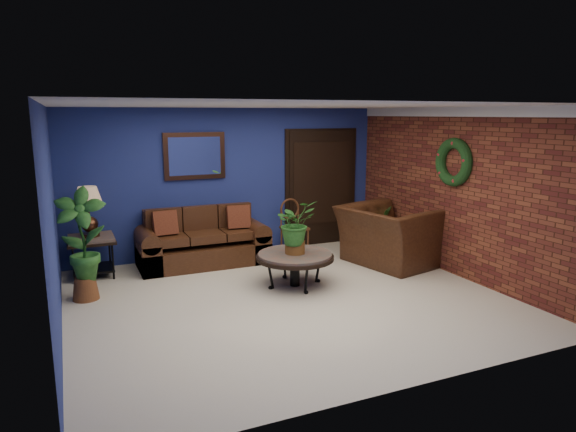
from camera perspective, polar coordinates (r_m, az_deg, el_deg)
name	(u,v)px	position (r m, az deg, el deg)	size (l,w,h in m)	color
floor	(288,298)	(6.88, 0.02, -9.15)	(5.50, 5.50, 0.00)	beige
wall_back	(230,182)	(8.87, -6.51, 3.76)	(5.50, 0.04, 2.50)	navy
wall_left	(52,224)	(6.01, -24.73, -0.80)	(0.04, 5.00, 2.50)	navy
wall_right_brick	(457,193)	(8.04, 18.28, 2.49)	(0.04, 5.00, 2.50)	brown
ceiling	(288,106)	(6.44, 0.02, 12.17)	(5.50, 5.00, 0.02)	silver
crown_molding	(461,112)	(7.94, 18.65, 10.92)	(0.03, 5.00, 0.14)	white
wall_mirror	(195,156)	(8.62, -10.33, 6.58)	(1.02, 0.06, 0.77)	#412416
closet_door	(321,188)	(9.53, 3.69, 3.11)	(1.44, 0.06, 2.18)	black
wreath	(454,162)	(7.99, 17.92, 5.71)	(0.72, 0.72, 0.16)	black
sofa	(202,245)	(8.48, -9.51, -3.20)	(2.05, 0.89, 0.92)	#452613
coffee_table	(295,257)	(7.25, 0.77, -4.61)	(1.10, 1.10, 0.47)	#4C4842
end_table	(92,246)	(8.18, -20.99, -3.11)	(0.67, 0.67, 0.62)	#4C4842
table_lamp	(88,206)	(8.06, -21.29, 1.09)	(0.43, 0.43, 0.72)	#412416
side_chair	(293,222)	(8.99, 0.53, -0.70)	(0.43, 0.43, 0.94)	brown
armchair	(390,236)	(8.44, 11.23, -2.16)	(1.44, 1.26, 0.94)	#452613
coffee_plant	(295,224)	(7.14, 0.78, -0.95)	(0.65, 0.59, 0.75)	brown
floor_plant	(381,229)	(8.99, 10.32, -1.45)	(0.41, 0.34, 0.85)	brown
tall_plant	(82,240)	(7.13, -21.95, -2.50)	(0.74, 0.60, 1.48)	brown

